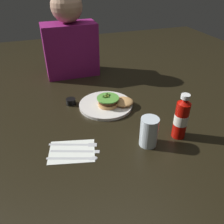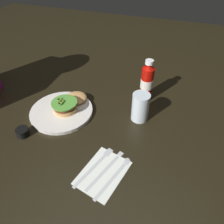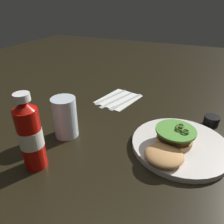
{
  "view_description": "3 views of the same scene",
  "coord_description": "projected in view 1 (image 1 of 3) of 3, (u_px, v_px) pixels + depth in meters",
  "views": [
    {
      "loc": [
        -0.26,
        -0.92,
        0.64
      ],
      "look_at": [
        0.02,
        -0.11,
        0.08
      ],
      "focal_mm": 36.62,
      "sensor_mm": 36.0,
      "label": 1
    },
    {
      "loc": [
        -0.57,
        -0.38,
        0.64
      ],
      "look_at": [
        0.06,
        -0.16,
        0.06
      ],
      "focal_mm": 33.77,
      "sensor_mm": 36.0,
      "label": 2
    },
    {
      "loc": [
        0.58,
        0.09,
        0.4
      ],
      "look_at": [
        0.07,
        -0.14,
        0.09
      ],
      "focal_mm": 33.92,
      "sensor_mm": 36.0,
      "label": 3
    }
  ],
  "objects": [
    {
      "name": "ground_plane",
      "position": [
        102.0,
        115.0,
        1.15
      ],
      "size": [
        3.0,
        3.0,
        0.0
      ],
      "primitive_type": "plane",
      "color": "black"
    },
    {
      "name": "dinner_plate",
      "position": [
        106.0,
        105.0,
        1.21
      ],
      "size": [
        0.28,
        0.28,
        0.02
      ],
      "primitive_type": "cylinder",
      "color": "silver",
      "rests_on": "ground_plane"
    },
    {
      "name": "burger_sandwich",
      "position": [
        114.0,
        101.0,
        1.19
      ],
      "size": [
        0.19,
        0.12,
        0.05
      ],
      "color": "tan",
      "rests_on": "dinner_plate"
    },
    {
      "name": "ketchup_bottle",
      "position": [
        181.0,
        118.0,
        0.96
      ],
      "size": [
        0.06,
        0.06,
        0.21
      ],
      "color": "#B40D07",
      "rests_on": "ground_plane"
    },
    {
      "name": "water_glass",
      "position": [
        149.0,
        132.0,
        0.93
      ],
      "size": [
        0.07,
        0.07,
        0.13
      ],
      "primitive_type": "cylinder",
      "color": "silver",
      "rests_on": "ground_plane"
    },
    {
      "name": "condiment_cup",
      "position": [
        71.0,
        101.0,
        1.23
      ],
      "size": [
        0.05,
        0.05,
        0.03
      ],
      "primitive_type": "cylinder",
      "color": "black",
      "rests_on": "ground_plane"
    },
    {
      "name": "napkin",
      "position": [
        72.0,
        151.0,
        0.93
      ],
      "size": [
        0.21,
        0.17,
        0.0
      ],
      "primitive_type": "cube",
      "rotation": [
        0.0,
        0.0,
        -0.23
      ],
      "color": "white",
      "rests_on": "ground_plane"
    },
    {
      "name": "spoon_utensil",
      "position": [
        79.0,
        158.0,
        0.89
      ],
      "size": [
        0.19,
        0.08,
        0.0
      ],
      "color": "silver",
      "rests_on": "napkin"
    },
    {
      "name": "butter_knife",
      "position": [
        78.0,
        151.0,
        0.92
      ],
      "size": [
        0.19,
        0.08,
        0.0
      ],
      "color": "silver",
      "rests_on": "napkin"
    },
    {
      "name": "fork_utensil",
      "position": [
        77.0,
        144.0,
        0.96
      ],
      "size": [
        0.2,
        0.08,
        0.0
      ],
      "color": "silver",
      "rests_on": "napkin"
    },
    {
      "name": "diner_person",
      "position": [
        70.0,
        39.0,
        1.45
      ],
      "size": [
        0.34,
        0.19,
        0.52
      ],
      "color": "#7C185E",
      "rests_on": "ground_plane"
    }
  ]
}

